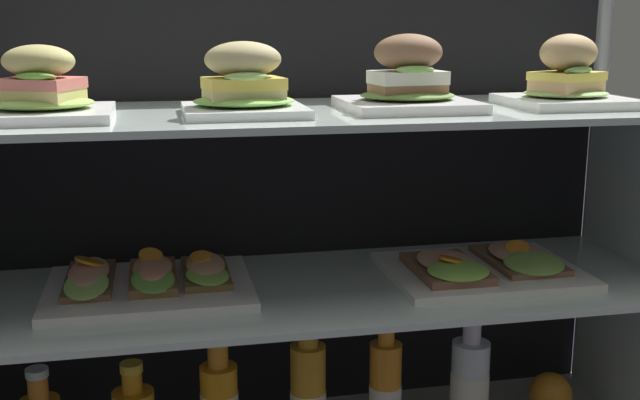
{
  "coord_description": "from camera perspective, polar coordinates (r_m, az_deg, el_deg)",
  "views": [
    {
      "loc": [
        -0.27,
        -1.27,
        0.8
      ],
      "look_at": [
        0.0,
        0.0,
        0.51
      ],
      "focal_mm": 44.59,
      "sensor_mm": 36.0,
      "label": 1
    }
  ],
  "objects": [
    {
      "name": "case_frame",
      "position": [
        1.47,
        -1.15,
        0.99
      ],
      "size": [
        1.29,
        0.45,
        0.93
      ],
      "color": "gray",
      "rests_on": "ground"
    },
    {
      "name": "riser_lower_tier",
      "position": [
        1.44,
        0.0,
        -12.47
      ],
      "size": [
        1.24,
        0.39,
        0.31
      ],
      "color": "silver",
      "rests_on": "case_base_deck"
    },
    {
      "name": "shelf_lower_glass",
      "position": [
        1.38,
        0.0,
        -6.39
      ],
      "size": [
        1.25,
        0.41,
        0.01
      ],
      "primitive_type": "cube",
      "color": "silver",
      "rests_on": "riser_lower_tier"
    },
    {
      "name": "riser_upper_tier",
      "position": [
        1.33,
        0.0,
        -0.23
      ],
      "size": [
        1.24,
        0.39,
        0.29
      ],
      "color": "silver",
      "rests_on": "shelf_lower_glass"
    },
    {
      "name": "shelf_upper_glass",
      "position": [
        1.31,
        0.0,
        6.24
      ],
      "size": [
        1.25,
        0.41,
        0.01
      ],
      "primitive_type": "cube",
      "color": "silver",
      "rests_on": "riser_upper_tier"
    },
    {
      "name": "plated_roll_sandwich_far_left",
      "position": [
        1.25,
        -19.41,
        7.21
      ],
      "size": [
        0.2,
        0.2,
        0.11
      ],
      "color": "white",
      "rests_on": "shelf_upper_glass"
    },
    {
      "name": "plated_roll_sandwich_near_left_corner",
      "position": [
        1.24,
        -5.49,
        8.02
      ],
      "size": [
        0.19,
        0.19,
        0.11
      ],
      "color": "white",
      "rests_on": "shelf_upper_glass"
    },
    {
      "name": "plated_roll_sandwich_mid_right",
      "position": [
        1.31,
        6.31,
        8.25
      ],
      "size": [
        0.21,
        0.21,
        0.12
      ],
      "color": "white",
      "rests_on": "shelf_upper_glass"
    },
    {
      "name": "plated_roll_sandwich_far_right",
      "position": [
        1.42,
        17.3,
        8.2
      ],
      "size": [
        0.19,
        0.19,
        0.12
      ],
      "color": "white",
      "rests_on": "shelf_upper_glass"
    },
    {
      "name": "open_sandwich_tray_left_of_center",
      "position": [
        1.37,
        -12.21,
        -5.66
      ],
      "size": [
        0.34,
        0.27,
        0.06
      ],
      "color": "white",
      "rests_on": "shelf_lower_glass"
    },
    {
      "name": "open_sandwich_tray_far_right",
      "position": [
        1.45,
        11.69,
        -4.71
      ],
      "size": [
        0.34,
        0.27,
        0.05
      ],
      "color": "white",
      "rests_on": "shelf_lower_glass"
    },
    {
      "name": "juice_bottle_back_right",
      "position": [
        1.5,
        -0.86,
        -13.68
      ],
      "size": [
        0.07,
        0.07,
        0.25
      ],
      "color": "gold",
      "rests_on": "case_base_deck"
    },
    {
      "name": "juice_bottle_tucked_behind",
      "position": [
        1.52,
        4.7,
        -13.46
      ],
      "size": [
        0.06,
        0.06,
        0.25
      ],
      "color": "orange",
      "rests_on": "case_base_deck"
    },
    {
      "name": "juice_bottle_front_left_end",
      "position": [
        1.56,
        10.68,
        -12.91
      ],
      "size": [
        0.07,
        0.07,
        0.24
      ],
      "color": "white",
      "rests_on": "case_base_deck"
    },
    {
      "name": "orange_fruit_near_left_post",
      "position": [
        1.69,
        16.21,
        -13.18
      ],
      "size": [
        0.08,
        0.08,
        0.08
      ],
      "primitive_type": "sphere",
      "color": "orange",
      "rests_on": "case_base_deck"
    }
  ]
}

